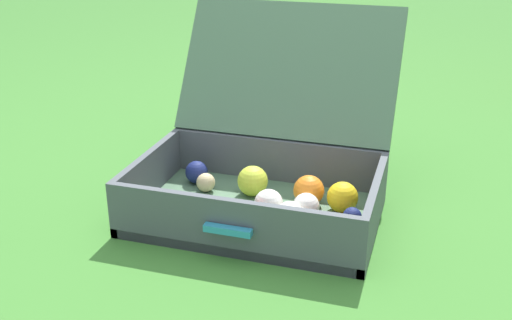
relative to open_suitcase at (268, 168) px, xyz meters
The scene contains 2 objects.
ground_plane 0.17m from the open_suitcase, 118.39° to the right, with size 16.00×16.00×0.00m, color #3D7A2D.
open_suitcase is the anchor object (origin of this frame).
Camera 1 is at (0.46, -1.28, 0.75)m, focal length 43.35 mm.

